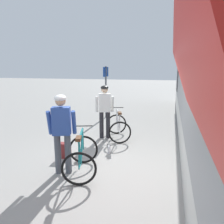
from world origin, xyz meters
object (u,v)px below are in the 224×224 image
cyclist_far_in_white (105,107)px  water_bottle_near_the_bikes (109,150)px  cyclist_near_in_blue (62,127)px  platform_sign_post (106,83)px  bicycle_far_white (118,127)px  backpack_on_platform (65,150)px  bicycle_near_teal (81,156)px

cyclist_far_in_white → water_bottle_near_the_bikes: 1.66m
cyclist_near_in_blue → water_bottle_near_the_bikes: cyclist_near_in_blue is taller
cyclist_near_in_blue → platform_sign_post: platform_sign_post is taller
bicycle_far_white → platform_sign_post: bearing=114.6°
backpack_on_platform → water_bottle_near_the_bikes: backpack_on_platform is taller
bicycle_near_teal → platform_sign_post: 5.71m
cyclist_far_in_white → backpack_on_platform: bearing=-105.2°
bicycle_far_white → backpack_on_platform: 2.13m
bicycle_near_teal → bicycle_far_white: (0.19, 2.55, 0.00)m
bicycle_near_teal → backpack_on_platform: bicycle_near_teal is taller
cyclist_far_in_white → backpack_on_platform: size_ratio=4.40×
bicycle_near_teal → backpack_on_platform: size_ratio=3.10×
bicycle_far_white → backpack_on_platform: bearing=-116.7°
bicycle_near_teal → bicycle_far_white: size_ratio=0.99×
backpack_on_platform → platform_sign_post: platform_sign_post is taller
cyclist_near_in_blue → backpack_on_platform: size_ratio=4.40×
bicycle_near_teal → platform_sign_post: bearing=101.8°
cyclist_far_in_white → bicycle_far_white: cyclist_far_in_white is taller
water_bottle_near_the_bikes → platform_sign_post: 4.69m
cyclist_near_in_blue → bicycle_near_teal: (0.40, 0.08, -0.65)m
backpack_on_platform → platform_sign_post: bearing=89.1°
cyclist_far_in_white → platform_sign_post: (-0.89, 2.96, 0.57)m
bicycle_far_white → platform_sign_post: 3.43m
cyclist_far_in_white → water_bottle_near_the_bikes: size_ratio=8.31×
cyclist_near_in_blue → bicycle_far_white: cyclist_near_in_blue is taller
bicycle_far_white → cyclist_near_in_blue: bearing=-102.7°
cyclist_far_in_white → platform_sign_post: platform_sign_post is taller
cyclist_near_in_blue → cyclist_far_in_white: same height
cyclist_far_in_white → water_bottle_near_the_bikes: (0.52, -1.25, -0.95)m
backpack_on_platform → water_bottle_near_the_bikes: (1.03, 0.59, -0.09)m
cyclist_far_in_white → water_bottle_near_the_bikes: cyclist_far_in_white is taller
water_bottle_near_the_bikes → platform_sign_post: bearing=108.5°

